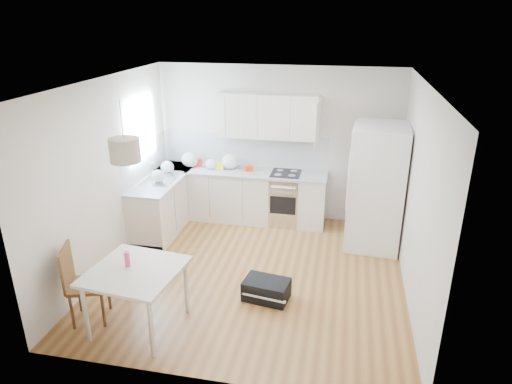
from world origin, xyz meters
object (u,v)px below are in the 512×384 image
(dining_chair, at_px, (88,284))
(gym_bag, at_px, (266,290))
(refrigerator, at_px, (377,187))
(dining_table, at_px, (136,276))

(dining_chair, height_order, gym_bag, dining_chair)
(refrigerator, distance_m, dining_table, 3.91)
(dining_table, relative_size, dining_chair, 1.10)
(refrigerator, relative_size, dining_table, 1.77)
(dining_chair, bearing_deg, gym_bag, 4.39)
(dining_table, distance_m, dining_chair, 0.67)
(dining_table, xyz_separation_m, dining_chair, (-0.64, 0.02, -0.20))
(refrigerator, relative_size, gym_bag, 3.37)
(dining_chair, bearing_deg, refrigerator, 20.26)
(dining_table, distance_m, gym_bag, 1.71)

